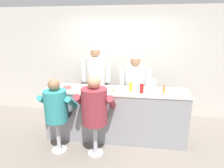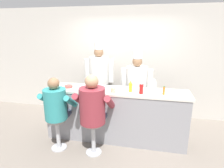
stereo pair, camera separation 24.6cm
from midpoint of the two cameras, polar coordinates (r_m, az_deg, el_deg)
name	(u,v)px [view 1 (the left image)]	position (r m, az deg, el deg)	size (l,w,h in m)	color
ground_plane	(113,146)	(3.77, -1.52, -18.35)	(20.00, 20.00, 0.00)	slate
wall_back	(122,62)	(4.77, 1.46, 6.59)	(10.00, 0.06, 2.70)	beige
diner_counter	(115,114)	(3.76, -0.86, -9.31)	(2.75, 0.58, 1.03)	gray
ketchup_bottle_red	(142,87)	(3.37, 7.02, -0.99)	(0.07, 0.07, 0.24)	red
mustard_bottle_yellow	(131,86)	(3.46, 3.73, -0.70)	(0.06, 0.06, 0.21)	yellow
hot_sauce_bottle_orange	(164,90)	(3.43, 13.57, -1.67)	(0.04, 0.04, 0.15)	orange
water_pitcher_clear	(152,85)	(3.50, 10.13, -0.35)	(0.14, 0.12, 0.24)	silver
breakfast_plate	(82,90)	(3.58, -11.08, -1.83)	(0.23, 0.23, 0.05)	white
cereal_bowl	(67,87)	(3.77, -15.29, -1.01)	(0.16, 0.16, 0.05)	#B24C47
coffee_mug_tan	(114,90)	(3.39, -1.59, -1.91)	(0.12, 0.08, 0.09)	beige
napkin_dispenser_chrome	(94,88)	(3.49, -7.53, -1.28)	(0.10, 0.06, 0.12)	silver
diner_seated_teal	(57,107)	(3.45, -18.48, -6.82)	(0.59, 0.59, 1.36)	#B2B5BA
diner_seated_maroon	(95,107)	(3.20, -7.44, -7.11)	(0.66, 0.65, 1.44)	#B2B5BA
cook_in_whites_near	(96,77)	(4.61, -6.47, 2.13)	(0.73, 0.47, 1.87)	#232328
cook_in_whites_far	(135,87)	(4.08, 5.18, -0.80)	(0.68, 0.43, 1.73)	#232328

